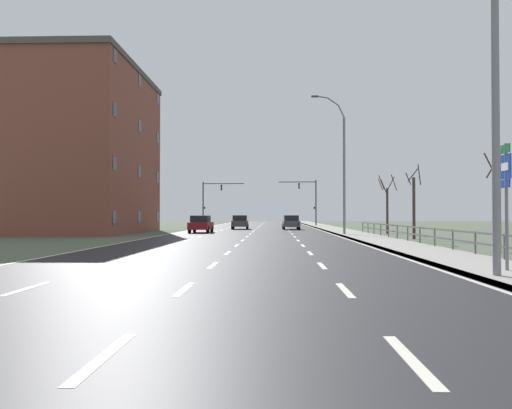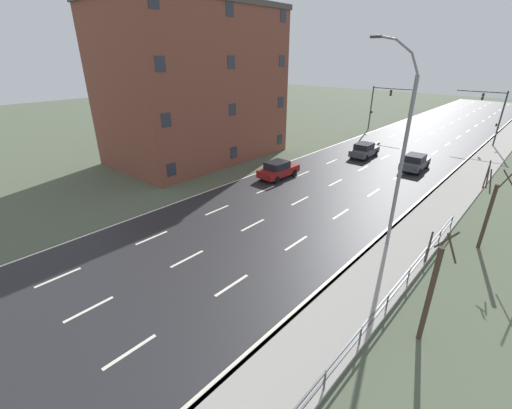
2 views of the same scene
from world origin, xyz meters
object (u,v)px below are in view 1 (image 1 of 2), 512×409
at_px(street_lamp_foreground, 490,71).
at_px(car_near_right, 291,222).
at_px(street_lamp_midground, 342,167).
at_px(car_distant, 240,222).
at_px(highway_sign, 506,190).
at_px(traffic_signal_right, 309,196).
at_px(brick_building, 81,151).
at_px(traffic_signal_left, 211,197).
at_px(car_far_right, 201,224).

xyz_separation_m(street_lamp_foreground, car_near_right, (-3.59, 44.01, -4.51)).
bearing_deg(street_lamp_midground, street_lamp_foreground, -89.91).
bearing_deg(car_distant, highway_sign, -78.21).
xyz_separation_m(street_lamp_foreground, highway_sign, (0.92, 1.24, -2.98)).
bearing_deg(car_near_right, highway_sign, -85.35).
relative_size(highway_sign, traffic_signal_right, 0.56).
bearing_deg(highway_sign, car_near_right, 96.03).
distance_m(highway_sign, car_distant, 44.94).
relative_size(highway_sign, brick_building, 0.21).
bearing_deg(traffic_signal_left, street_lamp_foreground, -76.46).
relative_size(car_distant, brick_building, 0.24).
xyz_separation_m(street_lamp_midground, brick_building, (-22.98, 4.91, 1.99)).
xyz_separation_m(traffic_signal_left, car_near_right, (10.69, -15.30, -3.35)).
bearing_deg(street_lamp_foreground, brick_building, 124.65).
height_order(street_lamp_midground, car_distant, street_lamp_midground).
bearing_deg(car_distant, traffic_signal_left, 107.99).
bearing_deg(street_lamp_midground, car_distant, 119.09).
bearing_deg(traffic_signal_right, car_distant, -120.32).
relative_size(street_lamp_midground, car_far_right, 2.72).
bearing_deg(traffic_signal_right, brick_building, -130.20).
distance_m(street_lamp_foreground, car_near_right, 44.39).
height_order(traffic_signal_left, brick_building, brick_building).
bearing_deg(car_far_right, street_lamp_midground, -21.58).
bearing_deg(car_near_right, car_distant, 168.88).
height_order(highway_sign, car_far_right, highway_sign).
relative_size(car_near_right, car_far_right, 1.00).
relative_size(traffic_signal_left, car_near_right, 1.51).
height_order(street_lamp_foreground, car_distant, street_lamp_foreground).
bearing_deg(street_lamp_midground, traffic_signal_right, 90.85).
xyz_separation_m(traffic_signal_right, car_near_right, (-3.08, -15.94, -3.46)).
relative_size(street_lamp_midground, car_near_right, 2.71).
relative_size(street_lamp_foreground, car_far_right, 2.61).
bearing_deg(brick_building, car_distant, 40.30).
bearing_deg(brick_building, highway_sign, -53.25).
bearing_deg(traffic_signal_right, street_lamp_midground, -89.15).
distance_m(highway_sign, car_far_right, 34.75).
relative_size(car_far_right, car_distant, 1.00).
distance_m(traffic_signal_right, brick_building, 35.03).
relative_size(highway_sign, car_far_right, 0.88).
distance_m(traffic_signal_right, car_near_right, 16.60).
distance_m(car_near_right, brick_building, 23.16).
relative_size(traffic_signal_right, car_near_right, 1.57).
height_order(street_lamp_foreground, traffic_signal_right, street_lamp_foreground).
bearing_deg(car_distant, brick_building, -141.02).
height_order(street_lamp_midground, highway_sign, street_lamp_midground).
xyz_separation_m(traffic_signal_left, brick_building, (-8.74, -26.00, 3.31)).
distance_m(traffic_signal_right, car_distant, 17.68).
height_order(traffic_signal_right, car_near_right, traffic_signal_right).
bearing_deg(traffic_signal_left, street_lamp_midground, -65.26).
relative_size(car_near_right, brick_building, 0.24).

